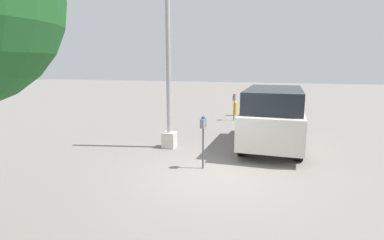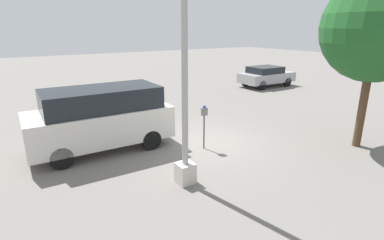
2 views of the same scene
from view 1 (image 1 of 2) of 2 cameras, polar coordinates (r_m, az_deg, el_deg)
name	(u,v)px [view 1 (image 1 of 2)]	position (r m, az deg, el deg)	size (l,w,h in m)	color
ground_plane	(213,174)	(8.17, 4.07, -10.25)	(80.00, 80.00, 0.00)	slate
parking_meter_near	(203,130)	(8.28, 2.15, -1.93)	(0.22, 0.15, 1.50)	#4C4C4C
parking_meter_far	(234,101)	(15.61, 8.05, 3.64)	(0.22, 0.15, 1.39)	#4C4C4C
lamp_post	(169,98)	(10.32, -4.44, 4.23)	(0.44, 0.44, 5.53)	beige
parked_van	(273,116)	(10.86, 15.19, 0.80)	(4.58, 2.11, 2.08)	beige
fire_hydrant	(235,108)	(17.14, 8.23, 2.19)	(0.21, 0.21, 0.82)	gold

